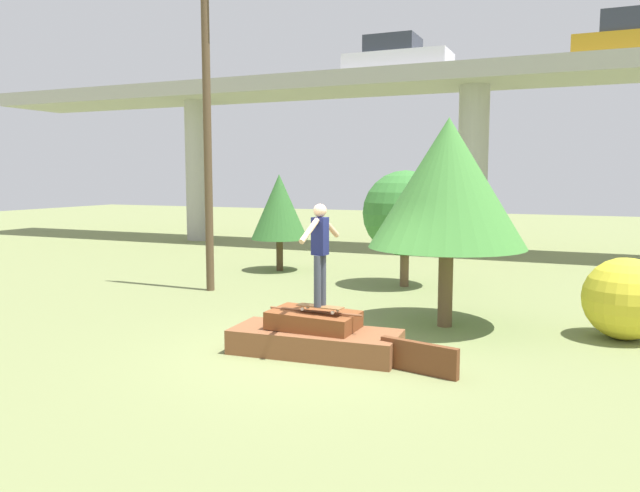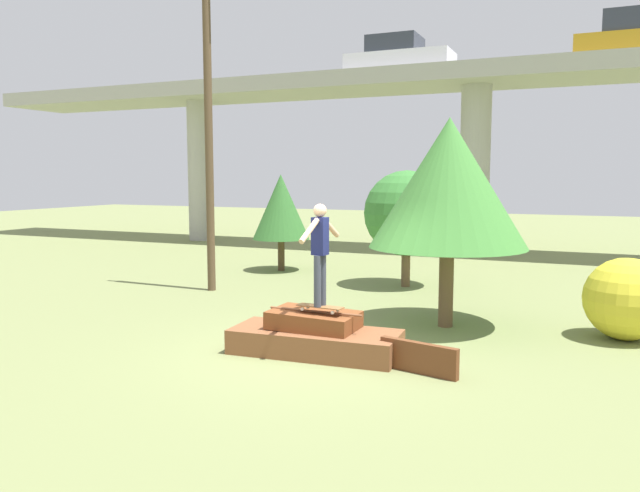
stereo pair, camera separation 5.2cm
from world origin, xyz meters
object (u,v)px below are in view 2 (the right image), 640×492
object	(u,v)px
car_on_overpass_left	(638,39)
car_on_overpass_right	(399,59)
tree_mid_back	(448,184)
tree_behind_right	(281,207)
skater	(320,247)
utility_pole	(208,116)
bush_yellow_flowering	(626,299)
tree_behind_left	(407,213)
skateboard	(320,307)

from	to	relation	value
car_on_overpass_left	car_on_overpass_right	xyz separation A→B (m)	(-8.18, 0.06, -0.04)
tree_mid_back	tree_behind_right	bearing A→B (deg)	140.61
car_on_overpass_right	tree_behind_right	size ratio (longest dim) A/B	1.36
car_on_overpass_right	tree_mid_back	distance (m)	13.45
skater	car_on_overpass_left	world-z (taller)	car_on_overpass_left
car_on_overpass_right	utility_pole	bearing A→B (deg)	-99.50
skater	bush_yellow_flowering	world-z (taller)	skater
tree_behind_left	tree_mid_back	size ratio (longest dim) A/B	0.76
tree_behind_right	tree_mid_back	world-z (taller)	tree_mid_back
skater	tree_behind_right	bearing A→B (deg)	121.12
skateboard	car_on_overpass_right	size ratio (longest dim) A/B	0.20
tree_behind_left	bush_yellow_flowering	world-z (taller)	tree_behind_left
skateboard	tree_behind_right	distance (m)	9.21
car_on_overpass_left	tree_behind_left	xyz separation A→B (m)	(-5.55, -7.83, -5.46)
tree_behind_left	tree_behind_right	size ratio (longest dim) A/B	1.03
car_on_overpass_right	utility_pole	xyz separation A→B (m)	(-1.74, -10.39, -2.98)
tree_behind_left	tree_mid_back	distance (m)	4.43
tree_behind_right	bush_yellow_flowering	distance (m)	10.52
skater	car_on_overpass_left	size ratio (longest dim) A/B	0.41
skateboard	bush_yellow_flowering	xyz separation A→B (m)	(4.58, 3.07, -0.07)
skateboard	utility_pole	xyz separation A→B (m)	(-4.84, 4.17, 3.57)
utility_pole	bush_yellow_flowering	size ratio (longest dim) A/B	5.78
car_on_overpass_left	tree_mid_back	world-z (taller)	car_on_overpass_left
skateboard	bush_yellow_flowering	bearing A→B (deg)	33.80
tree_behind_right	tree_behind_left	bearing A→B (deg)	-15.13
bush_yellow_flowering	car_on_overpass_left	bearing A→B (deg)	87.48
tree_behind_right	skater	bearing A→B (deg)	-58.88
skater	car_on_overpass_right	size ratio (longest dim) A/B	0.41
skateboard	tree_behind_left	xyz separation A→B (m)	(-0.46, 6.67, 1.12)
skateboard	tree_behind_right	bearing A→B (deg)	121.12
tree_behind_left	tree_behind_right	distance (m)	4.41
utility_pole	tree_mid_back	distance (m)	6.63
car_on_overpass_left	tree_behind_right	bearing A→B (deg)	-145.75
skateboard	tree_mid_back	world-z (taller)	tree_mid_back
car_on_overpass_right	bush_yellow_flowering	world-z (taller)	car_on_overpass_right
tree_behind_right	skateboard	bearing A→B (deg)	-58.88
car_on_overpass_right	tree_mid_back	bearing A→B (deg)	-68.96
car_on_overpass_right	bush_yellow_flowering	xyz separation A→B (m)	(7.68, -11.49, -6.61)
car_on_overpass_left	tree_behind_right	size ratio (longest dim) A/B	1.37
car_on_overpass_left	bush_yellow_flowering	size ratio (longest dim) A/B	2.76
tree_behind_left	bush_yellow_flowering	distance (m)	6.31
car_on_overpass_left	tree_behind_right	xyz separation A→B (m)	(-9.81, -6.68, -5.43)
car_on_overpass_left	tree_behind_left	bearing A→B (deg)	-125.32
skateboard	tree_mid_back	size ratio (longest dim) A/B	0.20
utility_pole	bush_yellow_flowering	world-z (taller)	utility_pole
car_on_overpass_left	utility_pole	world-z (taller)	utility_pole
skateboard	tree_mid_back	bearing A→B (deg)	62.37
tree_behind_right	bush_yellow_flowering	size ratio (longest dim) A/B	2.01
skater	tree_behind_left	xyz separation A→B (m)	(-0.46, 6.67, 0.15)
skater	utility_pole	size ratio (longest dim) A/B	0.19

